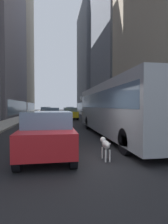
{
  "coord_description": "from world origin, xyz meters",
  "views": [
    {
      "loc": [
        -0.97,
        -6.08,
        1.82
      ],
      "look_at": [
        1.12,
        6.7,
        1.4
      ],
      "focal_mm": 29.42,
      "sensor_mm": 36.0,
      "label": 1
    }
  ],
  "objects_px": {
    "car_yellow_taxi": "(70,113)",
    "car_red_coupe": "(48,133)",
    "dalmatian_dog": "(105,145)",
    "pedestrian_with_handbag": "(131,115)",
    "car_grey_wagon": "(52,114)",
    "car_white_van": "(47,110)",
    "car_silver_sedan": "(45,111)",
    "car_blue_hatchback": "(70,110)",
    "transit_bus": "(117,107)"
  },
  "relations": [
    {
      "from": "transit_bus",
      "to": "car_red_coupe",
      "type": "xyz_separation_m",
      "value": [
        -4.0,
        -3.74,
        -0.96
      ]
    },
    {
      "from": "dalmatian_dog",
      "to": "transit_bus",
      "type": "bearing_deg",
      "value": 66.01
    },
    {
      "from": "car_white_van",
      "to": "car_blue_hatchback",
      "type": "relative_size",
      "value": 1.06
    },
    {
      "from": "transit_bus",
      "to": "car_silver_sedan",
      "type": "bearing_deg",
      "value": 100.93
    },
    {
      "from": "transit_bus",
      "to": "car_red_coupe",
      "type": "bearing_deg",
      "value": -136.91
    },
    {
      "from": "pedestrian_with_handbag",
      "to": "dalmatian_dog",
      "type": "bearing_deg",
      "value": -118.1
    },
    {
      "from": "car_white_van",
      "to": "car_yellow_taxi",
      "type": "distance_m",
      "value": 23.79
    },
    {
      "from": "car_red_coupe",
      "to": "car_grey_wagon",
      "type": "bearing_deg",
      "value": 90.0
    },
    {
      "from": "transit_bus",
      "to": "car_red_coupe",
      "type": "relative_size",
      "value": 2.81
    },
    {
      "from": "car_grey_wagon",
      "to": "dalmatian_dog",
      "type": "height_order",
      "value": "car_grey_wagon"
    },
    {
      "from": "dalmatian_dog",
      "to": "car_grey_wagon",
      "type": "bearing_deg",
      "value": 96.44
    },
    {
      "from": "car_yellow_taxi",
      "to": "car_red_coupe",
      "type": "bearing_deg",
      "value": -97.38
    },
    {
      "from": "car_white_van",
      "to": "pedestrian_with_handbag",
      "type": "relative_size",
      "value": 2.45
    },
    {
      "from": "car_grey_wagon",
      "to": "pedestrian_with_handbag",
      "type": "height_order",
      "value": "pedestrian_with_handbag"
    },
    {
      "from": "car_blue_hatchback",
      "to": "dalmatian_dog",
      "type": "height_order",
      "value": "car_blue_hatchback"
    },
    {
      "from": "car_red_coupe",
      "to": "pedestrian_with_handbag",
      "type": "distance_m",
      "value": 11.27
    },
    {
      "from": "car_blue_hatchback",
      "to": "pedestrian_with_handbag",
      "type": "bearing_deg",
      "value": -83.72
    },
    {
      "from": "car_red_coupe",
      "to": "car_grey_wagon",
      "type": "distance_m",
      "value": 16.31
    },
    {
      "from": "car_blue_hatchback",
      "to": "pedestrian_with_handbag",
      "type": "height_order",
      "value": "pedestrian_with_handbag"
    },
    {
      "from": "pedestrian_with_handbag",
      "to": "transit_bus",
      "type": "bearing_deg",
      "value": -121.64
    },
    {
      "from": "car_grey_wagon",
      "to": "car_silver_sedan",
      "type": "height_order",
      "value": "same"
    },
    {
      "from": "car_white_van",
      "to": "car_blue_hatchback",
      "type": "bearing_deg",
      "value": -42.55
    },
    {
      "from": "car_yellow_taxi",
      "to": "pedestrian_with_handbag",
      "type": "height_order",
      "value": "pedestrian_with_handbag"
    },
    {
      "from": "transit_bus",
      "to": "dalmatian_dog",
      "type": "height_order",
      "value": "transit_bus"
    },
    {
      "from": "car_silver_sedan",
      "to": "car_yellow_taxi",
      "type": "xyz_separation_m",
      "value": [
        4.0,
        -14.2,
        0.0
      ]
    },
    {
      "from": "car_grey_wagon",
      "to": "car_white_van",
      "type": "xyz_separation_m",
      "value": [
        -1.6,
        25.68,
        0.0
      ]
    },
    {
      "from": "car_white_van",
      "to": "dalmatian_dog",
      "type": "height_order",
      "value": "car_white_van"
    },
    {
      "from": "car_red_coupe",
      "to": "car_silver_sedan",
      "type": "height_order",
      "value": "same"
    },
    {
      "from": "transit_bus",
      "to": "car_red_coupe",
      "type": "distance_m",
      "value": 5.56
    },
    {
      "from": "car_silver_sedan",
      "to": "car_red_coupe",
      "type": "bearing_deg",
      "value": -87.2
    },
    {
      "from": "car_blue_hatchback",
      "to": "dalmatian_dog",
      "type": "distance_m",
      "value": 37.79
    },
    {
      "from": "car_blue_hatchback",
      "to": "dalmatian_dog",
      "type": "bearing_deg",
      "value": -93.12
    },
    {
      "from": "car_silver_sedan",
      "to": "pedestrian_with_handbag",
      "type": "relative_size",
      "value": 2.34
    },
    {
      "from": "car_grey_wagon",
      "to": "dalmatian_dog",
      "type": "bearing_deg",
      "value": -83.56
    },
    {
      "from": "car_white_van",
      "to": "car_red_coupe",
      "type": "bearing_deg",
      "value": -87.82
    },
    {
      "from": "car_blue_hatchback",
      "to": "dalmatian_dog",
      "type": "xyz_separation_m",
      "value": [
        -2.06,
        -37.74,
        -0.31
      ]
    },
    {
      "from": "car_blue_hatchback",
      "to": "car_yellow_taxi",
      "type": "bearing_deg",
      "value": -94.99
    },
    {
      "from": "transit_bus",
      "to": "pedestrian_with_handbag",
      "type": "bearing_deg",
      "value": 58.36
    },
    {
      "from": "car_grey_wagon",
      "to": "car_yellow_taxi",
      "type": "bearing_deg",
      "value": 42.85
    },
    {
      "from": "car_grey_wagon",
      "to": "car_white_van",
      "type": "height_order",
      "value": "same"
    },
    {
      "from": "dalmatian_dog",
      "to": "car_red_coupe",
      "type": "bearing_deg",
      "value": 155.47
    },
    {
      "from": "car_grey_wagon",
      "to": "car_silver_sedan",
      "type": "bearing_deg",
      "value": 95.56
    },
    {
      "from": "car_silver_sedan",
      "to": "dalmatian_dog",
      "type": "distance_m",
      "value": 33.81
    },
    {
      "from": "car_grey_wagon",
      "to": "car_white_van",
      "type": "bearing_deg",
      "value": 93.57
    },
    {
      "from": "car_silver_sedan",
      "to": "pedestrian_with_handbag",
      "type": "distance_m",
      "value": 25.5
    },
    {
      "from": "dalmatian_dog",
      "to": "pedestrian_with_handbag",
      "type": "xyz_separation_m",
      "value": [
        5.15,
        9.64,
        0.5
      ]
    },
    {
      "from": "transit_bus",
      "to": "car_yellow_taxi",
      "type": "xyz_separation_m",
      "value": [
        -1.6,
        14.8,
        -0.95
      ]
    },
    {
      "from": "car_red_coupe",
      "to": "car_blue_hatchback",
      "type": "height_order",
      "value": "same"
    },
    {
      "from": "car_blue_hatchback",
      "to": "dalmatian_dog",
      "type": "relative_size",
      "value": 4.06
    },
    {
      "from": "car_white_van",
      "to": "car_blue_hatchback",
      "type": "xyz_separation_m",
      "value": [
        5.6,
        -5.14,
        -0.0
      ]
    }
  ]
}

